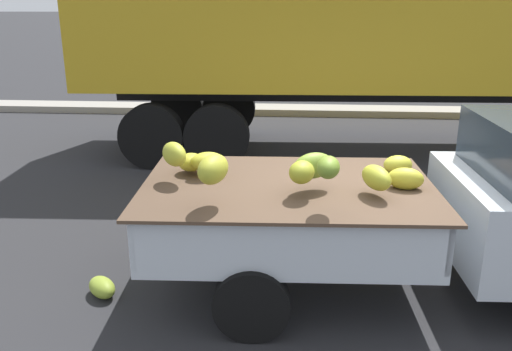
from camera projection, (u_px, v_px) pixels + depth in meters
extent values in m
plane|color=#28282B|center=(361.00, 276.00, 5.51)|extent=(220.00, 220.00, 0.00)
cube|color=gray|center=(324.00, 111.00, 13.23)|extent=(80.00, 0.80, 0.16)
cube|color=silver|center=(287.00, 234.00, 5.10)|extent=(2.62, 1.78, 0.08)
cube|color=silver|center=(286.00, 181.00, 5.79)|extent=(2.56, 0.14, 0.44)
cube|color=silver|center=(289.00, 248.00, 4.24)|extent=(2.56, 0.14, 0.44)
cube|color=silver|center=(423.00, 211.00, 4.98)|extent=(0.11, 1.68, 0.44)
cube|color=silver|center=(154.00, 207.00, 5.06)|extent=(0.11, 1.68, 0.44)
cube|color=#B21914|center=(286.00, 183.00, 5.83)|extent=(2.45, 0.10, 0.07)
cube|color=brown|center=(288.00, 186.00, 4.95)|extent=(2.74, 1.90, 0.03)
ellipsoid|color=olive|center=(328.00, 167.00, 4.20)|extent=(0.21, 0.30, 0.17)
ellipsoid|color=gold|center=(398.00, 165.00, 5.25)|extent=(0.32, 0.27, 0.18)
ellipsoid|color=gold|center=(213.00, 169.00, 4.32)|extent=(0.31, 0.42, 0.24)
ellipsoid|color=#9DA329|center=(302.00, 172.00, 4.56)|extent=(0.28, 0.32, 0.20)
ellipsoid|color=olive|center=(314.00, 166.00, 4.72)|extent=(0.43, 0.35, 0.23)
ellipsoid|color=gold|center=(207.00, 161.00, 5.09)|extent=(0.40, 0.36, 0.17)
ellipsoid|color=gold|center=(174.00, 154.00, 4.92)|extent=(0.35, 0.38, 0.22)
ellipsoid|color=#ACAE2D|center=(376.00, 178.00, 4.59)|extent=(0.32, 0.42, 0.21)
ellipsoid|color=gold|center=(406.00, 179.00, 4.81)|extent=(0.35, 0.26, 0.20)
ellipsoid|color=gold|center=(191.00, 162.00, 5.23)|extent=(0.32, 0.34, 0.17)
cylinder|color=black|center=(258.00, 225.00, 5.96)|extent=(0.65, 0.22, 0.64)
cylinder|color=black|center=(251.00, 304.00, 4.42)|extent=(0.65, 0.22, 0.64)
cube|color=gold|center=(430.00, 5.00, 9.22)|extent=(12.08, 2.92, 2.70)
cube|color=black|center=(422.00, 92.00, 9.69)|extent=(11.05, 0.79, 0.30)
cylinder|color=black|center=(229.00, 108.00, 11.13)|extent=(1.09, 0.34, 1.08)
cylinder|color=black|center=(217.00, 137.00, 8.85)|extent=(1.09, 0.34, 1.08)
cylinder|color=black|center=(177.00, 108.00, 11.17)|extent=(1.09, 0.34, 1.08)
cylinder|color=black|center=(152.00, 136.00, 8.89)|extent=(1.09, 0.34, 1.08)
ellipsoid|color=#8EA532|center=(102.00, 287.00, 5.13)|extent=(0.40, 0.41, 0.18)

